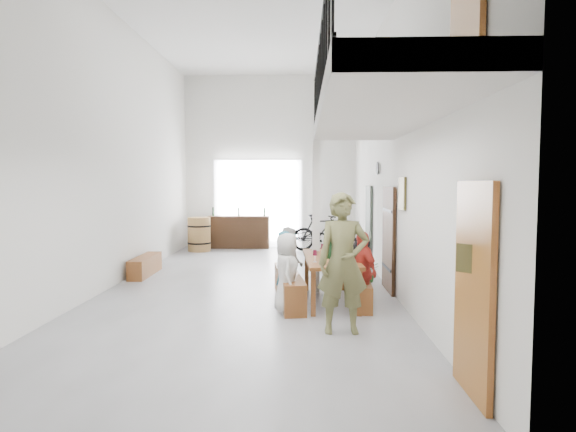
{
  "coord_description": "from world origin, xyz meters",
  "views": [
    {
      "loc": [
        1.04,
        -9.54,
        2.08
      ],
      "look_at": [
        0.77,
        -0.5,
        1.45
      ],
      "focal_mm": 30.0,
      "sensor_mm": 36.0,
      "label": 1
    }
  ],
  "objects_px": {
    "side_bench": "(145,266)",
    "serving_counter": "(239,232)",
    "tasting_table": "(330,262)",
    "host_standing": "(343,263)",
    "bench_inner": "(289,287)",
    "bicycle_near": "(304,236)",
    "oak_barrel": "(199,234)"
  },
  "relations": [
    {
      "from": "bench_inner",
      "to": "side_bench",
      "type": "relative_size",
      "value": 1.45
    },
    {
      "from": "bench_inner",
      "to": "bicycle_near",
      "type": "bearing_deg",
      "value": 80.27
    },
    {
      "from": "host_standing",
      "to": "bicycle_near",
      "type": "relative_size",
      "value": 1.24
    },
    {
      "from": "bench_inner",
      "to": "bicycle_near",
      "type": "distance_m",
      "value": 6.65
    },
    {
      "from": "bench_inner",
      "to": "side_bench",
      "type": "distance_m",
      "value": 4.02
    },
    {
      "from": "bicycle_near",
      "to": "serving_counter",
      "type": "bearing_deg",
      "value": 89.39
    },
    {
      "from": "host_standing",
      "to": "oak_barrel",
      "type": "bearing_deg",
      "value": 111.69
    },
    {
      "from": "side_bench",
      "to": "host_standing",
      "type": "bearing_deg",
      "value": -44.5
    },
    {
      "from": "side_bench",
      "to": "host_standing",
      "type": "relative_size",
      "value": 0.78
    },
    {
      "from": "serving_counter",
      "to": "bicycle_near",
      "type": "relative_size",
      "value": 1.23
    },
    {
      "from": "tasting_table",
      "to": "host_standing",
      "type": "xyz_separation_m",
      "value": [
        0.07,
        -1.72,
        0.27
      ]
    },
    {
      "from": "tasting_table",
      "to": "oak_barrel",
      "type": "bearing_deg",
      "value": 117.92
    },
    {
      "from": "oak_barrel",
      "to": "host_standing",
      "type": "distance_m",
      "value": 8.66
    },
    {
      "from": "serving_counter",
      "to": "tasting_table",
      "type": "bearing_deg",
      "value": -70.24
    },
    {
      "from": "tasting_table",
      "to": "side_bench",
      "type": "relative_size",
      "value": 1.4
    },
    {
      "from": "bench_inner",
      "to": "oak_barrel",
      "type": "height_order",
      "value": "oak_barrel"
    },
    {
      "from": "side_bench",
      "to": "bicycle_near",
      "type": "xyz_separation_m",
      "value": [
        3.59,
        4.35,
        0.2
      ]
    },
    {
      "from": "side_bench",
      "to": "host_standing",
      "type": "distance_m",
      "value": 5.8
    },
    {
      "from": "oak_barrel",
      "to": "bench_inner",
      "type": "bearing_deg",
      "value": -64.52
    },
    {
      "from": "bench_inner",
      "to": "oak_barrel",
      "type": "distance_m",
      "value": 6.74
    },
    {
      "from": "bench_inner",
      "to": "host_standing",
      "type": "bearing_deg",
      "value": -72.76
    },
    {
      "from": "tasting_table",
      "to": "bicycle_near",
      "type": "xyz_separation_m",
      "value": [
        -0.44,
        6.66,
        -0.29
      ]
    },
    {
      "from": "side_bench",
      "to": "serving_counter",
      "type": "height_order",
      "value": "serving_counter"
    },
    {
      "from": "host_standing",
      "to": "side_bench",
      "type": "bearing_deg",
      "value": 131.92
    },
    {
      "from": "bench_inner",
      "to": "oak_barrel",
      "type": "bearing_deg",
      "value": 108.17
    },
    {
      "from": "tasting_table",
      "to": "bench_inner",
      "type": "xyz_separation_m",
      "value": [
        -0.72,
        0.02,
        -0.45
      ]
    },
    {
      "from": "host_standing",
      "to": "bicycle_near",
      "type": "xyz_separation_m",
      "value": [
        -0.52,
        8.38,
        -0.56
      ]
    },
    {
      "from": "serving_counter",
      "to": "side_bench",
      "type": "bearing_deg",
      "value": -108.67
    },
    {
      "from": "oak_barrel",
      "to": "serving_counter",
      "type": "bearing_deg",
      "value": 35.23
    },
    {
      "from": "bicycle_near",
      "to": "bench_inner",
      "type": "bearing_deg",
      "value": -176.99
    },
    {
      "from": "oak_barrel",
      "to": "bicycle_near",
      "type": "bearing_deg",
      "value": 10.04
    },
    {
      "from": "host_standing",
      "to": "bicycle_near",
      "type": "bearing_deg",
      "value": 89.94
    }
  ]
}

